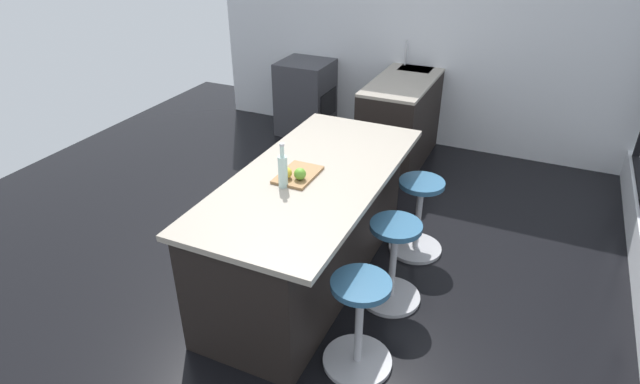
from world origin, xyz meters
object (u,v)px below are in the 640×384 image
object	(u,v)px
apple_yellow	(286,173)
stool_by_window	(418,218)
kitchen_island	(308,226)
water_bottle	(283,170)
stool_near_camera	(359,326)
cutting_board	(298,175)
apple_green	(300,174)
oven_range	(306,97)
stool_middle	(393,265)

from	to	relation	value
apple_yellow	stool_by_window	bearing A→B (deg)	138.75
kitchen_island	water_bottle	xyz separation A→B (m)	(0.25, -0.06, 0.57)
stool_by_window	stool_near_camera	xyz separation A→B (m)	(1.35, 0.00, 0.00)
stool_near_camera	cutting_board	distance (m)	1.10
kitchen_island	apple_yellow	world-z (taller)	apple_yellow
stool_by_window	apple_green	size ratio (longest dim) A/B	7.87
stool_near_camera	apple_green	world-z (taller)	apple_green
water_bottle	cutting_board	bearing A→B (deg)	173.00
kitchen_island	water_bottle	size ratio (longest dim) A/B	6.85
stool_by_window	cutting_board	distance (m)	1.19
apple_yellow	apple_green	distance (m)	0.10
stool_by_window	cutting_board	world-z (taller)	cutting_board
apple_green	kitchen_island	bearing A→B (deg)	-173.46
kitchen_island	apple_green	distance (m)	0.53
oven_range	apple_yellow	distance (m)	3.08
stool_near_camera	water_bottle	size ratio (longest dim) A/B	2.09
kitchen_island	water_bottle	distance (m)	0.62
apple_yellow	apple_green	xyz separation A→B (m)	(-0.02, 0.09, 0.00)
kitchen_island	stool_by_window	size ratio (longest dim) A/B	3.28
stool_by_window	stool_near_camera	distance (m)	1.35
stool_middle	cutting_board	size ratio (longest dim) A/B	1.81
kitchen_island	apple_green	world-z (taller)	apple_green
oven_range	kitchen_island	distance (m)	2.91
apple_yellow	stool_middle	bearing A→B (deg)	103.02
stool_by_window	apple_yellow	distance (m)	1.30
oven_range	water_bottle	size ratio (longest dim) A/B	2.85
oven_range	apple_yellow	world-z (taller)	apple_yellow
kitchen_island	apple_green	xyz separation A→B (m)	(0.15, 0.02, 0.51)
kitchen_island	apple_yellow	xyz separation A→B (m)	(0.17, -0.08, 0.51)
stool_by_window	oven_range	bearing A→B (deg)	-134.72
oven_range	stool_near_camera	xyz separation A→B (m)	(3.29, 1.96, -0.14)
cutting_board	apple_green	world-z (taller)	apple_green
stool_near_camera	oven_range	bearing A→B (deg)	-149.26
oven_range	apple_yellow	xyz separation A→B (m)	(2.78, 1.21, 0.52)
oven_range	kitchen_island	world-z (taller)	kitchen_island
stool_middle	apple_yellow	size ratio (longest dim) A/B	8.10
apple_green	water_bottle	world-z (taller)	water_bottle
stool_middle	cutting_board	bearing A→B (deg)	-83.70
cutting_board	water_bottle	bearing A→B (deg)	-7.00
oven_range	stool_by_window	distance (m)	2.76
cutting_board	apple_green	bearing A→B (deg)	36.48
stool_near_camera	apple_yellow	bearing A→B (deg)	-124.13
stool_middle	water_bottle	size ratio (longest dim) A/B	2.09
kitchen_island	stool_by_window	world-z (taller)	kitchen_island
kitchen_island	stool_by_window	xyz separation A→B (m)	(-0.68, 0.67, -0.15)
water_bottle	apple_yellow	bearing A→B (deg)	-165.96
stool_by_window	apple_green	world-z (taller)	apple_green
oven_range	stool_by_window	bearing A→B (deg)	45.28
stool_near_camera	cutting_board	xyz separation A→B (m)	(-0.60, -0.70, 0.61)
stool_by_window	apple_yellow	xyz separation A→B (m)	(0.85, -0.74, 0.66)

